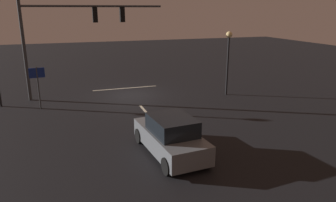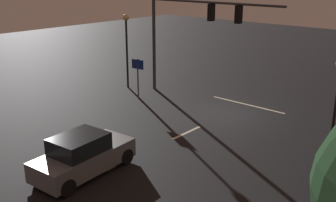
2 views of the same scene
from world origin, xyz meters
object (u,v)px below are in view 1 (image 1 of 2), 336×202
at_px(street_lamp_left_kerb, 228,50).
at_px(route_sign, 37,79).
at_px(car_approaching, 171,136).
at_px(traffic_signal_assembly, 71,27).

relative_size(street_lamp_left_kerb, route_sign, 1.72).
distance_m(car_approaching, route_sign, 10.28).
relative_size(traffic_signal_assembly, car_approaching, 2.10).
bearing_deg(street_lamp_left_kerb, route_sign, -3.04).
bearing_deg(route_sign, car_approaching, 122.78).
xyz_separation_m(street_lamp_left_kerb, route_sign, (12.57, -0.67, -1.30)).
distance_m(car_approaching, street_lamp_left_kerb, 10.87).
height_order(traffic_signal_assembly, route_sign, traffic_signal_assembly).
bearing_deg(traffic_signal_assembly, car_approaching, 106.55).
xyz_separation_m(traffic_signal_assembly, car_approaching, (-3.25, 10.94, -4.01)).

